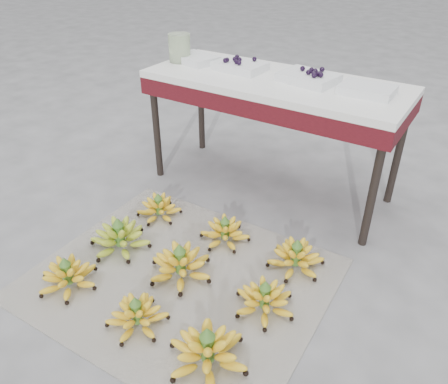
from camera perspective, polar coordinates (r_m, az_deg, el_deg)
The scene contains 17 objects.
ground at distance 2.00m, azimuth -4.26°, elevation -11.29°, with size 60.00×60.00×0.00m, color #5D5D5F.
newspaper_mat at distance 2.00m, azimuth -5.68°, elevation -11.18°, with size 1.25×1.05×0.01m, color silver.
bunch_front_left at distance 2.04m, azimuth -19.73°, elevation -10.28°, with size 0.30×0.30×0.16m.
bunch_front_center at distance 1.80m, azimuth -11.29°, elevation -15.52°, with size 0.32×0.32×0.15m.
bunch_front_right at distance 1.65m, azimuth -2.14°, elevation -20.07°, with size 0.32×0.32×0.18m.
bunch_mid_left at distance 2.18m, azimuth -13.45°, elevation -5.83°, with size 0.36×0.36×0.18m.
bunch_mid_center at distance 1.98m, azimuth -5.71°, elevation -9.42°, with size 0.31×0.31×0.18m.
bunch_mid_right at distance 1.83m, azimuth 5.32°, elevation -13.82°, with size 0.29×0.29×0.16m.
bunch_back_left at distance 2.37m, azimuth -8.48°, elevation -2.11°, with size 0.28×0.28×0.14m.
bunch_back_center at distance 2.17m, azimuth 0.13°, elevation -5.27°, with size 0.25×0.25×0.15m.
bunch_back_right at distance 2.04m, azimuth 9.37°, elevation -8.46°, with size 0.30×0.30×0.16m.
vendor_table at distance 2.40m, azimuth 6.56°, elevation 12.80°, with size 1.39×0.55×0.67m.
tray_far_left at distance 2.65m, azimuth -3.74°, elevation 16.97°, with size 0.28×0.23×0.04m.
tray_left at distance 2.50m, azimuth 2.10°, elevation 16.17°, with size 0.28×0.21×0.07m.
tray_right at distance 2.33m, azimuth 11.02°, elevation 14.49°, with size 0.31×0.24×0.07m.
tray_far_right at distance 2.23m, azimuth 18.19°, elevation 12.60°, with size 0.25×0.18×0.04m.
glass_jar at distance 2.66m, azimuth -5.83°, elevation 18.23°, with size 0.13×0.13×0.16m, color beige.
Camera 1 is at (0.90, -1.15, 1.37)m, focal length 35.00 mm.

